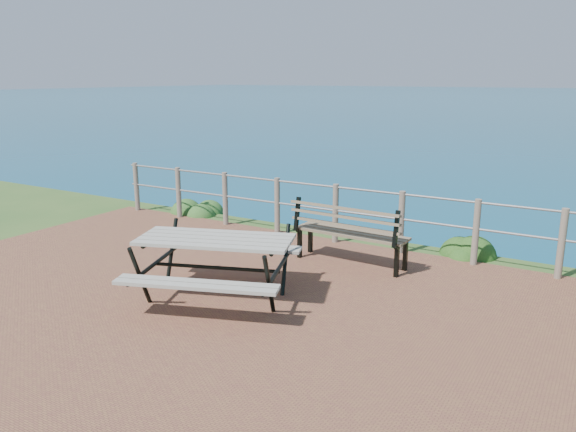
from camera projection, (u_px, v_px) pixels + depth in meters
name	position (u px, v px, depth m)	size (l,w,h in m)	color
ground	(213.00, 312.00, 6.74)	(10.00, 7.00, 0.12)	brown
safety_railing	(336.00, 210.00, 9.40)	(9.40, 0.10, 1.00)	#6B5B4C
picnic_table	(216.00, 261.00, 7.00)	(2.05, 1.57, 0.80)	gray
park_bench	(351.00, 224.00, 8.29)	(1.74, 0.51, 0.97)	brown
shrub_lip_west	(199.00, 213.00, 11.65)	(0.76, 0.76, 0.50)	#2E5A21
shrub_lip_east	(473.00, 256.00, 8.86)	(0.73, 0.73, 0.46)	#204615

